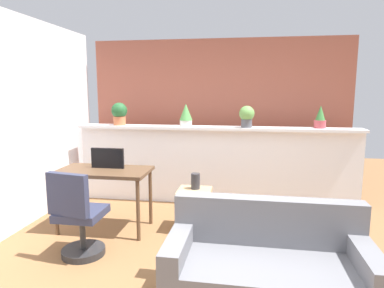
% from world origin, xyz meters
% --- Properties ---
extents(ground_plane, '(12.00, 12.00, 0.00)m').
position_xyz_m(ground_plane, '(0.00, 0.00, 0.00)').
color(ground_plane, brown).
extents(divider_wall, '(4.13, 0.16, 1.13)m').
position_xyz_m(divider_wall, '(0.00, 2.00, 0.56)').
color(divider_wall, white).
rests_on(divider_wall, ground).
extents(plant_shelf, '(4.13, 0.31, 0.04)m').
position_xyz_m(plant_shelf, '(0.00, 1.96, 1.15)').
color(plant_shelf, white).
rests_on(plant_shelf, divider_wall).
extents(brick_wall_behind, '(4.13, 0.10, 2.50)m').
position_xyz_m(brick_wall_behind, '(0.00, 2.60, 1.25)').
color(brick_wall_behind, '#9E5442').
rests_on(brick_wall_behind, ground).
extents(potted_plant_0, '(0.24, 0.24, 0.34)m').
position_xyz_m(potted_plant_0, '(-1.45, 1.96, 1.35)').
color(potted_plant_0, '#C66B42').
rests_on(potted_plant_0, plant_shelf).
extents(potted_plant_1, '(0.19, 0.19, 0.33)m').
position_xyz_m(potted_plant_1, '(-0.43, 1.95, 1.34)').
color(potted_plant_1, silver).
rests_on(potted_plant_1, plant_shelf).
extents(potted_plant_2, '(0.22, 0.22, 0.31)m').
position_xyz_m(potted_plant_2, '(0.45, 1.93, 1.33)').
color(potted_plant_2, '#4C4C51').
rests_on(potted_plant_2, plant_shelf).
extents(potted_plant_3, '(0.16, 0.16, 0.32)m').
position_xyz_m(potted_plant_3, '(1.47, 1.99, 1.31)').
color(potted_plant_3, '#B7474C').
rests_on(potted_plant_3, plant_shelf).
extents(desk, '(1.10, 0.60, 0.75)m').
position_xyz_m(desk, '(-1.23, 0.80, 0.67)').
color(desk, brown).
rests_on(desk, ground).
extents(tv_monitor, '(0.41, 0.04, 0.25)m').
position_xyz_m(tv_monitor, '(-1.21, 0.88, 0.87)').
color(tv_monitor, black).
rests_on(tv_monitor, desk).
extents(office_chair, '(0.48, 0.48, 0.91)m').
position_xyz_m(office_chair, '(-1.20, 0.08, 0.39)').
color(office_chair, '#262628').
rests_on(office_chair, ground).
extents(side_cube_shelf, '(0.40, 0.41, 0.50)m').
position_xyz_m(side_cube_shelf, '(-0.15, 0.95, 0.25)').
color(side_cube_shelf, tan).
rests_on(side_cube_shelf, ground).
extents(vase_on_shelf, '(0.11, 0.11, 0.19)m').
position_xyz_m(vase_on_shelf, '(-0.15, 1.01, 0.60)').
color(vase_on_shelf, '#2D2D33').
rests_on(vase_on_shelf, side_cube_shelf).
extents(couch, '(1.57, 0.78, 0.80)m').
position_xyz_m(couch, '(0.64, -0.42, 0.28)').
color(couch, slate).
rests_on(couch, ground).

